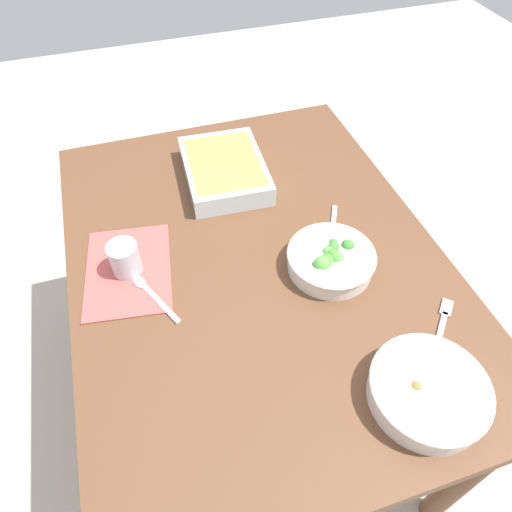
# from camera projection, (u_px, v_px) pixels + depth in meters

# --- Properties ---
(ground_plane) EXTENTS (6.00, 6.00, 0.00)m
(ground_plane) POSITION_uv_depth(u_px,v_px,m) (256.00, 390.00, 1.70)
(ground_plane) COLOR #B2A899
(dining_table) EXTENTS (1.20, 0.90, 0.74)m
(dining_table) POSITION_uv_depth(u_px,v_px,m) (256.00, 279.00, 1.22)
(dining_table) COLOR brown
(dining_table) RESTS_ON ground_plane
(placemat) EXTENTS (0.31, 0.24, 0.00)m
(placemat) POSITION_uv_depth(u_px,v_px,m) (128.00, 270.00, 1.12)
(placemat) COLOR #B24C47
(placemat) RESTS_ON dining_table
(stew_bowl) EXTENTS (0.23, 0.23, 0.06)m
(stew_bowl) POSITION_uv_depth(u_px,v_px,m) (428.00, 391.00, 0.88)
(stew_bowl) COLOR silver
(stew_bowl) RESTS_ON dining_table
(broccoli_bowl) EXTENTS (0.21, 0.21, 0.07)m
(broccoli_bowl) POSITION_uv_depth(u_px,v_px,m) (331.00, 259.00, 1.10)
(broccoli_bowl) COLOR silver
(broccoli_bowl) RESTS_ON dining_table
(baking_dish) EXTENTS (0.31, 0.24, 0.06)m
(baking_dish) POSITION_uv_depth(u_px,v_px,m) (224.00, 169.00, 1.32)
(baking_dish) COLOR silver
(baking_dish) RESTS_ON dining_table
(drink_cup) EXTENTS (0.07, 0.07, 0.08)m
(drink_cup) POSITION_uv_depth(u_px,v_px,m) (125.00, 260.00, 1.09)
(drink_cup) COLOR #B2BCC6
(drink_cup) RESTS_ON dining_table
(spoon_by_stew) EXTENTS (0.07, 0.17, 0.01)m
(spoon_by_stew) POSITION_uv_depth(u_px,v_px,m) (409.00, 409.00, 0.88)
(spoon_by_stew) COLOR silver
(spoon_by_stew) RESTS_ON dining_table
(spoon_by_broccoli) EXTENTS (0.16, 0.10, 0.01)m
(spoon_by_broccoli) POSITION_uv_depth(u_px,v_px,m) (332.00, 235.00, 1.19)
(spoon_by_broccoli) COLOR silver
(spoon_by_broccoli) RESTS_ON dining_table
(spoon_spare) EXTENTS (0.17, 0.09, 0.01)m
(spoon_spare) POSITION_uv_depth(u_px,v_px,m) (149.00, 291.00, 1.07)
(spoon_spare) COLOR silver
(spoon_spare) RESTS_ON dining_table
(fork_on_table) EXTENTS (0.14, 0.13, 0.01)m
(fork_on_table) POSITION_uv_depth(u_px,v_px,m) (442.00, 325.00, 1.01)
(fork_on_table) COLOR silver
(fork_on_table) RESTS_ON dining_table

